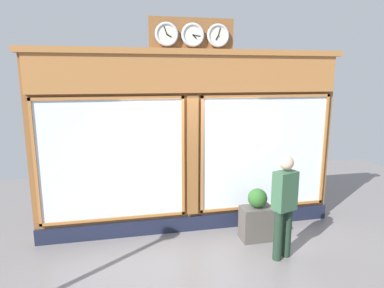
# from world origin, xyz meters

# --- Properties ---
(shop_facade) EXTENTS (5.67, 0.42, 3.84)m
(shop_facade) POSITION_xyz_m (0.00, -0.12, 1.69)
(shop_facade) COLOR brown
(shop_facade) RESTS_ON ground_plane
(pedestrian) EXTENTS (0.41, 0.33, 1.69)m
(pedestrian) POSITION_xyz_m (-1.20, 1.28, 0.93)
(pedestrian) COLOR #1C2F21
(pedestrian) RESTS_ON ground_plane
(planter_box) EXTENTS (0.56, 0.36, 0.60)m
(planter_box) POSITION_xyz_m (-1.05, 0.60, 0.30)
(planter_box) COLOR #4C4742
(planter_box) RESTS_ON ground_plane
(planter_shrub) EXTENTS (0.34, 0.34, 0.34)m
(planter_shrub) POSITION_xyz_m (-1.05, 0.60, 0.77)
(planter_shrub) COLOR #285623
(planter_shrub) RESTS_ON planter_box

